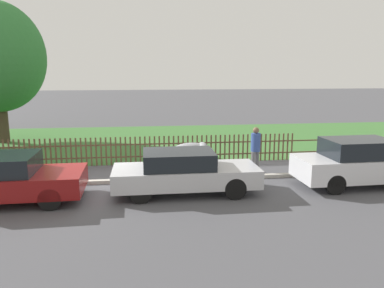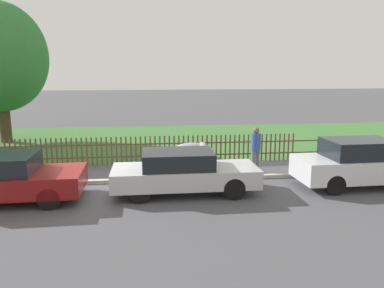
{
  "view_description": "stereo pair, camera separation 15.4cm",
  "coord_description": "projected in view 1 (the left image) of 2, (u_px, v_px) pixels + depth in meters",
  "views": [
    {
      "loc": [
        1.45,
        -12.01,
        3.67
      ],
      "look_at": [
        3.08,
        0.89,
        1.1
      ],
      "focal_mm": 35.0,
      "sensor_mm": 36.0,
      "label": 1
    },
    {
      "loc": [
        1.6,
        -12.03,
        3.67
      ],
      "look_at": [
        3.08,
        0.89,
        1.1
      ],
      "focal_mm": 35.0,
      "sensor_mm": 36.0,
      "label": 2
    }
  ],
  "objects": [
    {
      "name": "pedestrian_near_fence",
      "position": [
        255.0,
        147.0,
        13.41
      ],
      "size": [
        0.48,
        0.48,
        1.68
      ],
      "rotation": [
        0.0,
        0.0,
        3.86
      ],
      "color": "slate",
      "rests_on": "ground"
    },
    {
      "name": "grass_strip",
      "position": [
        118.0,
        141.0,
        19.65
      ],
      "size": [
        42.54,
        10.18,
        0.01
      ],
      "primitive_type": "cube",
      "color": "#3D7033",
      "rests_on": "ground"
    },
    {
      "name": "ground_plane",
      "position": [
        102.0,
        184.0,
        12.23
      ],
      "size": [
        120.0,
        120.0,
        0.0
      ],
      "primitive_type": "plane",
      "color": "#4C4C51"
    },
    {
      "name": "kerb_stone",
      "position": [
        102.0,
        182.0,
        12.31
      ],
      "size": [
        42.54,
        0.2,
        0.12
      ],
      "primitive_type": "cube",
      "color": "#B2ADA3",
      "rests_on": "ground"
    },
    {
      "name": "parked_car_red_compact",
      "position": [
        362.0,
        162.0,
        12.01
      ],
      "size": [
        4.38,
        1.74,
        1.52
      ],
      "rotation": [
        0.0,
        0.0,
        0.02
      ],
      "color": "silver",
      "rests_on": "ground"
    },
    {
      "name": "parked_car_black_saloon",
      "position": [
        6.0,
        178.0,
        10.47
      ],
      "size": [
        4.19,
        1.95,
        1.36
      ],
      "rotation": [
        0.0,
        0.0,
        0.02
      ],
      "color": "maroon",
      "rests_on": "ground"
    },
    {
      "name": "parked_car_navy_estate",
      "position": [
        184.0,
        172.0,
        11.24
      ],
      "size": [
        4.36,
        1.65,
        1.31
      ],
      "rotation": [
        0.0,
        0.0,
        -0.0
      ],
      "color": "#BCBCC1",
      "rests_on": "ground"
    },
    {
      "name": "covered_motorcycle",
      "position": [
        193.0,
        154.0,
        13.65
      ],
      "size": [
        1.87,
        0.89,
        1.09
      ],
      "rotation": [
        0.0,
        0.0,
        -0.02
      ],
      "color": "black",
      "rests_on": "ground"
    },
    {
      "name": "park_fence",
      "position": [
        109.0,
        151.0,
        14.6
      ],
      "size": [
        42.54,
        0.05,
        1.12
      ],
      "color": "brown",
      "rests_on": "ground"
    }
  ]
}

